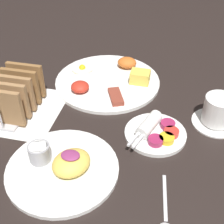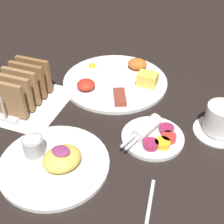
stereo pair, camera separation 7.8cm
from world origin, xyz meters
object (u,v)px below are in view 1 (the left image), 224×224
plate_foreground (62,165)px  toast_rack (16,94)px  plate_breakfast (109,80)px  plate_condiments (156,132)px  coffee_cup (218,112)px

plate_foreground → toast_rack: toast_rack is taller
plate_breakfast → plate_foreground: 0.36m
plate_breakfast → plate_condiments: plate_breakfast is taller
plate_condiments → coffee_cup: bearing=29.3°
plate_foreground → plate_breakfast: bearing=87.3°
plate_condiments → toast_rack: bearing=177.2°
plate_condiments → toast_rack: toast_rack is taller
plate_foreground → toast_rack: bearing=137.1°
plate_foreground → coffee_cup: size_ratio=2.03×
plate_foreground → coffee_cup: coffee_cup is taller
plate_condiments → plate_foreground: plate_foreground is taller
plate_foreground → coffee_cup: bearing=36.0°
toast_rack → plate_foreground: bearing=-42.9°
plate_condiments → coffee_cup: 0.17m
toast_rack → coffee_cup: toast_rack is taller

